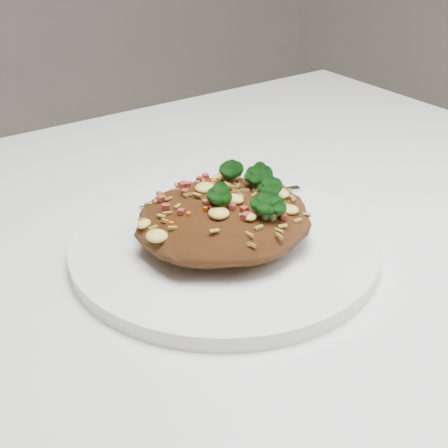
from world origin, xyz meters
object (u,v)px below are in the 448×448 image
(dining_table, at_px, (117,392))
(plate, at_px, (224,246))
(fork, at_px, (231,198))
(fried_rice, at_px, (226,210))

(dining_table, xyz_separation_m, plate, (0.12, 0.01, 0.10))
(dining_table, xyz_separation_m, fork, (0.17, 0.07, 0.11))
(dining_table, xyz_separation_m, fried_rice, (0.12, 0.01, 0.13))
(plate, height_order, fork, fork)
(plate, relative_size, fork, 1.69)
(dining_table, bearing_deg, fork, 22.66)
(fork, bearing_deg, fried_rice, -111.90)
(fried_rice, bearing_deg, dining_table, -174.47)
(dining_table, relative_size, fried_rice, 7.78)
(fried_rice, height_order, fork, fried_rice)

